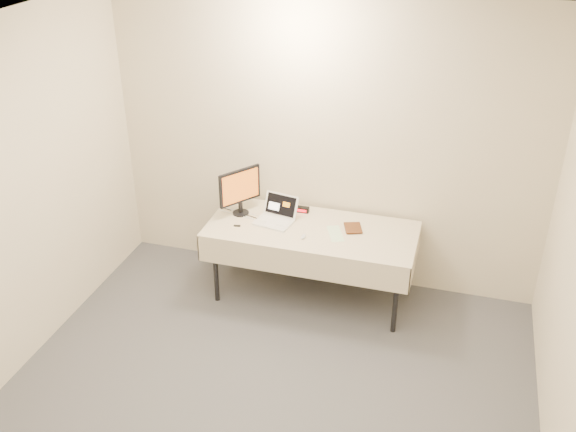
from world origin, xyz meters
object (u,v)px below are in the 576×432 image
(table, at_px, (312,234))
(laptop, at_px, (277,215))
(book, at_px, (345,220))
(monitor, at_px, (240,188))

(table, bearing_deg, laptop, 171.06)
(book, bearing_deg, table, 174.44)
(monitor, height_order, book, monitor)
(table, distance_m, monitor, 0.77)
(laptop, bearing_deg, monitor, -174.49)
(table, bearing_deg, book, 13.11)
(laptop, xyz_separation_m, monitor, (-0.36, 0.03, 0.21))
(monitor, distance_m, book, 1.00)
(table, height_order, monitor, monitor)
(book, bearing_deg, monitor, 160.24)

